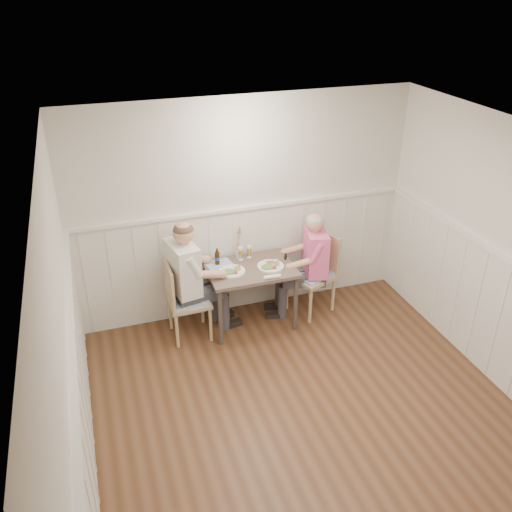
{
  "coord_description": "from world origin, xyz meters",
  "views": [
    {
      "loc": [
        -1.69,
        -3.27,
        3.76
      ],
      "look_at": [
        -0.06,
        1.64,
        1.0
      ],
      "focal_mm": 38.0,
      "sensor_mm": 36.0,
      "label": 1
    }
  ],
  "objects_px": {
    "man_in_pink": "(311,271)",
    "dining_table": "(250,275)",
    "beer_bottle": "(217,258)",
    "chair_right": "(315,270)",
    "diner_cream": "(188,289)",
    "chair_left": "(183,298)",
    "grass_vase": "(237,243)"
  },
  "relations": [
    {
      "from": "man_in_pink",
      "to": "dining_table",
      "type": "bearing_deg",
      "value": -179.27
    },
    {
      "from": "beer_bottle",
      "to": "chair_right",
      "type": "bearing_deg",
      "value": -6.36
    },
    {
      "from": "diner_cream",
      "to": "beer_bottle",
      "type": "distance_m",
      "value": 0.49
    },
    {
      "from": "chair_right",
      "to": "beer_bottle",
      "type": "bearing_deg",
      "value": 173.64
    },
    {
      "from": "diner_cream",
      "to": "beer_bottle",
      "type": "relative_size",
      "value": 7.08
    },
    {
      "from": "chair_right",
      "to": "chair_left",
      "type": "distance_m",
      "value": 1.63
    },
    {
      "from": "man_in_pink",
      "to": "beer_bottle",
      "type": "relative_size",
      "value": 6.53
    },
    {
      "from": "man_in_pink",
      "to": "beer_bottle",
      "type": "bearing_deg",
      "value": 170.78
    },
    {
      "from": "chair_right",
      "to": "man_in_pink",
      "type": "bearing_deg",
      "value": -145.86
    },
    {
      "from": "dining_table",
      "to": "man_in_pink",
      "type": "height_order",
      "value": "man_in_pink"
    },
    {
      "from": "chair_right",
      "to": "beer_bottle",
      "type": "xyz_separation_m",
      "value": [
        -1.17,
        0.13,
        0.3
      ]
    },
    {
      "from": "beer_bottle",
      "to": "grass_vase",
      "type": "height_order",
      "value": "grass_vase"
    },
    {
      "from": "chair_left",
      "to": "beer_bottle",
      "type": "relative_size",
      "value": 4.64
    },
    {
      "from": "dining_table",
      "to": "chair_right",
      "type": "distance_m",
      "value": 0.84
    },
    {
      "from": "chair_right",
      "to": "diner_cream",
      "type": "relative_size",
      "value": 0.69
    },
    {
      "from": "man_in_pink",
      "to": "beer_bottle",
      "type": "height_order",
      "value": "man_in_pink"
    },
    {
      "from": "dining_table",
      "to": "grass_vase",
      "type": "height_order",
      "value": "grass_vase"
    },
    {
      "from": "dining_table",
      "to": "chair_right",
      "type": "height_order",
      "value": "chair_right"
    },
    {
      "from": "dining_table",
      "to": "grass_vase",
      "type": "bearing_deg",
      "value": 105.01
    },
    {
      "from": "man_in_pink",
      "to": "diner_cream",
      "type": "relative_size",
      "value": 0.92
    },
    {
      "from": "chair_left",
      "to": "man_in_pink",
      "type": "xyz_separation_m",
      "value": [
        1.55,
        0.03,
        0.04
      ]
    },
    {
      "from": "dining_table",
      "to": "diner_cream",
      "type": "distance_m",
      "value": 0.73
    },
    {
      "from": "chair_right",
      "to": "diner_cream",
      "type": "height_order",
      "value": "diner_cream"
    },
    {
      "from": "chair_right",
      "to": "diner_cream",
      "type": "xyz_separation_m",
      "value": [
        -1.56,
        -0.06,
        0.07
      ]
    },
    {
      "from": "dining_table",
      "to": "grass_vase",
      "type": "xyz_separation_m",
      "value": [
        -0.07,
        0.27,
        0.29
      ]
    },
    {
      "from": "diner_cream",
      "to": "grass_vase",
      "type": "xyz_separation_m",
      "value": [
        0.65,
        0.27,
        0.34
      ]
    },
    {
      "from": "man_in_pink",
      "to": "diner_cream",
      "type": "bearing_deg",
      "value": -179.66
    },
    {
      "from": "diner_cream",
      "to": "man_in_pink",
      "type": "bearing_deg",
      "value": 0.34
    },
    {
      "from": "chair_right",
      "to": "chair_left",
      "type": "bearing_deg",
      "value": -177.41
    },
    {
      "from": "chair_right",
      "to": "chair_left",
      "type": "height_order",
      "value": "chair_right"
    },
    {
      "from": "diner_cream",
      "to": "chair_left",
      "type": "bearing_deg",
      "value": -165.71
    },
    {
      "from": "chair_right",
      "to": "grass_vase",
      "type": "relative_size",
      "value": 2.3
    }
  ]
}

